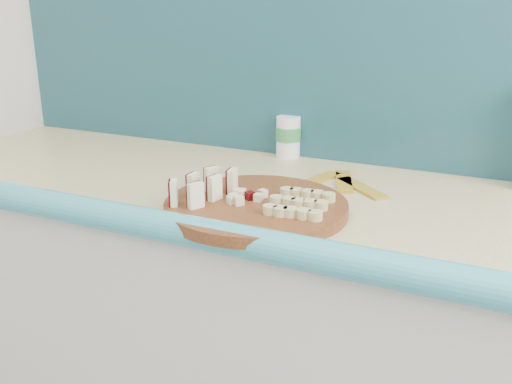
% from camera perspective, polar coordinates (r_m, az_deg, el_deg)
% --- Properties ---
extents(kitchen_counter, '(2.20, 0.63, 0.91)m').
position_cam_1_polar(kitchen_counter, '(1.45, 6.93, -17.68)').
color(kitchen_counter, silver).
rests_on(kitchen_counter, ground).
extents(backsplash, '(2.20, 0.02, 0.50)m').
position_cam_1_polar(backsplash, '(1.45, 11.77, 12.35)').
color(backsplash, teal).
rests_on(backsplash, kitchen_counter).
extents(cutting_board, '(0.39, 0.39, 0.02)m').
position_cam_1_polar(cutting_board, '(1.13, 0.00, -1.51)').
color(cutting_board, '#451E0E').
rests_on(cutting_board, kitchen_counter).
extents(apple_wedges, '(0.09, 0.15, 0.05)m').
position_cam_1_polar(apple_wedges, '(1.14, -5.28, 0.54)').
color(apple_wedges, '#EDE6BE').
rests_on(apple_wedges, cutting_board).
extents(apple_chunks, '(0.05, 0.06, 0.02)m').
position_cam_1_polar(apple_chunks, '(1.13, -1.10, -0.40)').
color(apple_chunks, beige).
rests_on(apple_chunks, cutting_board).
extents(banana_slices, '(0.12, 0.14, 0.02)m').
position_cam_1_polar(banana_slices, '(1.10, 4.37, -1.10)').
color(banana_slices, '#CBBB7C').
rests_on(banana_slices, cutting_board).
extents(canister, '(0.07, 0.07, 0.11)m').
position_cam_1_polar(canister, '(1.52, 3.24, 5.61)').
color(canister, white).
rests_on(canister, kitchen_counter).
extents(banana_peel, '(0.22, 0.18, 0.01)m').
position_cam_1_polar(banana_peel, '(1.31, 8.42, 0.88)').
color(banana_peel, gold).
rests_on(banana_peel, kitchen_counter).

